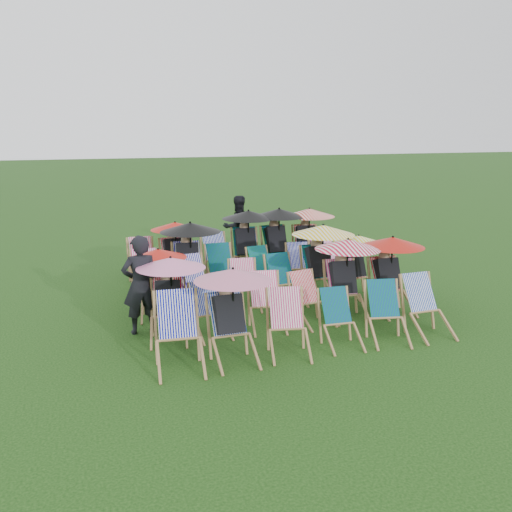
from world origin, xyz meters
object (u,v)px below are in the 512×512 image
object	(u,v)px
deckchair_0	(179,334)
deckchair_29	(308,237)
deckchair_5	(428,307)
person_left	(141,285)
person_rear	(238,227)

from	to	relation	value
deckchair_0	deckchair_29	size ratio (longest dim) A/B	0.73
deckchair_0	deckchair_5	bearing A→B (deg)	5.86
deckchair_0	deckchair_29	bearing A→B (deg)	55.16
deckchair_29	deckchair_5	bearing A→B (deg)	-78.42
deckchair_0	person_left	xyz separation A→B (m)	(-0.33, 1.58, 0.30)
deckchair_5	deckchair_0	bearing A→B (deg)	179.11
deckchair_0	person_rear	xyz separation A→B (m)	(2.62, 6.21, 0.29)
deckchair_0	deckchair_5	xyz separation A→B (m)	(4.03, 0.08, -0.04)
deckchair_5	person_rear	distance (m)	6.30
deckchair_5	deckchair_29	size ratio (longest dim) A/B	0.67
deckchair_5	deckchair_29	bearing A→B (deg)	89.51
deckchair_5	person_left	xyz separation A→B (m)	(-4.35, 1.49, 0.34)
deckchair_0	person_left	distance (m)	1.64
deckchair_29	person_left	size ratio (longest dim) A/B	0.87
deckchair_5	person_rear	xyz separation A→B (m)	(-1.41, 6.13, 0.33)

